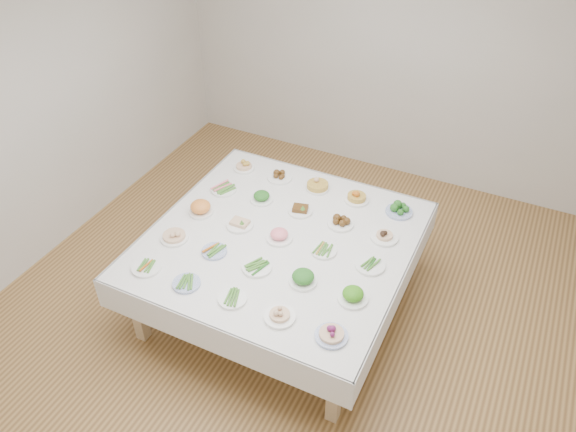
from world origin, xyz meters
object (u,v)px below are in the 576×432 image
at_px(dish_0, 147,266).
at_px(dish_24, 400,208).
at_px(display_table, 280,245).
at_px(dish_12, 279,234).

height_order(dish_0, dish_24, dish_24).
distance_m(display_table, dish_12, 0.12).
distance_m(dish_12, dish_24, 1.09).
relative_size(display_table, dish_0, 9.19).
height_order(display_table, dish_12, dish_12).
height_order(dish_0, dish_12, dish_12).
distance_m(dish_0, dish_12, 1.07).
bearing_deg(dish_0, dish_24, 44.82).
height_order(dish_12, dish_24, dish_12).
distance_m(display_table, dish_24, 1.09).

